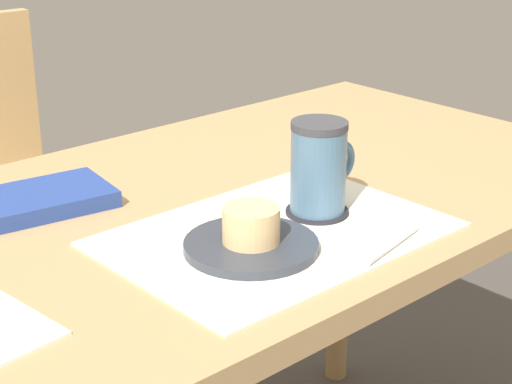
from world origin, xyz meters
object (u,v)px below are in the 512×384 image
Objects in this scene: pastry_plate at (251,246)px; small_book at (46,199)px; coffee_mug at (320,166)px; dining_table at (238,242)px; pastry at (251,225)px.

pastry_plate is 0.33m from small_book.
pastry_plate is 1.34× the size of coffee_mug.
dining_table is 17.04× the size of pastry.
coffee_mug is (0.15, 0.03, 0.06)m from pastry_plate.
dining_table is 0.21m from coffee_mug.
pastry_plate is at bearing -169.53° from coffee_mug.
pastry reaches higher than small_book.
small_book reaches higher than dining_table.
pastry_plate reaches higher than dining_table.
pastry is at bearing -169.53° from coffee_mug.
pastry is 0.33m from small_book.
pastry is at bearing -125.99° from dining_table.
pastry_plate is at bearing 180.00° from pastry.
coffee_mug reaches higher than pastry.
dining_table is at bearing 100.67° from coffee_mug.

